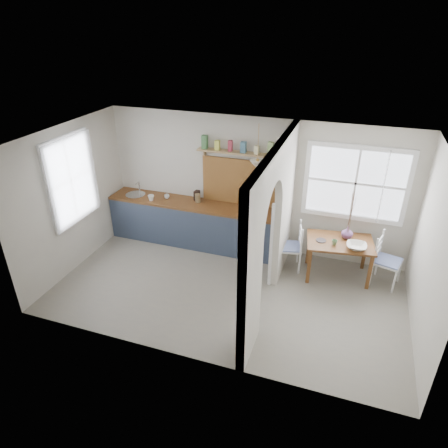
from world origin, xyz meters
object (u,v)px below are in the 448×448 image
(chair_left, at_px, (289,246))
(dining_table, at_px, (338,258))
(vase, at_px, (347,232))
(chair_right, at_px, (388,261))
(kettle, at_px, (248,208))

(chair_left, bearing_deg, dining_table, 77.95)
(dining_table, relative_size, vase, 5.37)
(chair_left, height_order, vase, vase)
(dining_table, height_order, chair_right, chair_right)
(chair_left, relative_size, chair_right, 0.97)
(dining_table, relative_size, kettle, 5.19)
(vase, bearing_deg, dining_table, -118.25)
(dining_table, bearing_deg, chair_right, -7.84)
(kettle, bearing_deg, chair_right, -17.18)
(chair_left, height_order, kettle, kettle)
(dining_table, height_order, vase, vase)
(dining_table, bearing_deg, kettle, 166.63)
(dining_table, xyz_separation_m, kettle, (-1.71, 0.14, 0.66))
(dining_table, distance_m, vase, 0.49)
(chair_right, bearing_deg, kettle, 102.40)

